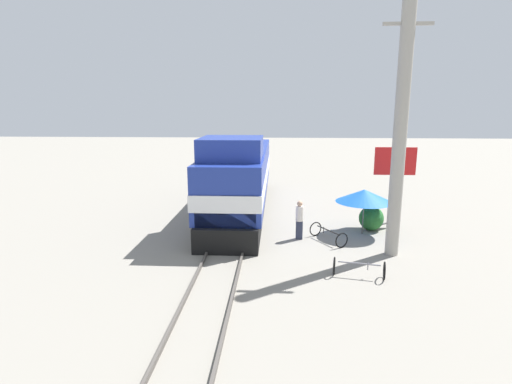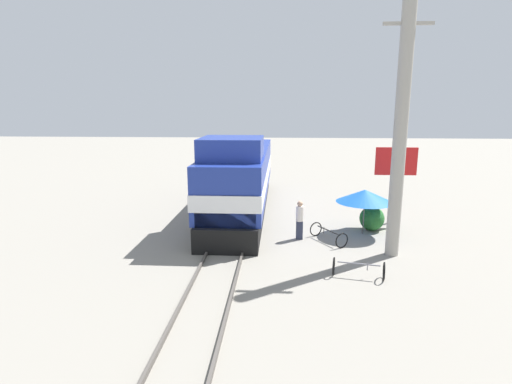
{
  "view_description": "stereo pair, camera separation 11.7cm",
  "coord_description": "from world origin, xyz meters",
  "px_view_note": "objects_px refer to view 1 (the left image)",
  "views": [
    {
      "loc": [
        2.05,
        -17.76,
        5.81
      ],
      "look_at": [
        1.2,
        -1.82,
        2.4
      ],
      "focal_mm": 28.0,
      "sensor_mm": 36.0,
      "label": 1
    },
    {
      "loc": [
        2.17,
        -17.75,
        5.81
      ],
      "look_at": [
        1.2,
        -1.82,
        2.4
      ],
      "focal_mm": 28.0,
      "sensor_mm": 36.0,
      "label": 2
    }
  ],
  "objects_px": {
    "bicycle": "(328,234)",
    "bicycle_spare": "(359,268)",
    "vendor_umbrella": "(364,196)",
    "person_bystander": "(299,218)",
    "billboard_sign": "(395,166)",
    "locomotive": "(240,179)",
    "utility_pole": "(400,129)"
  },
  "relations": [
    {
      "from": "utility_pole",
      "to": "bicycle",
      "type": "distance_m",
      "value": 5.41
    },
    {
      "from": "billboard_sign",
      "to": "vendor_umbrella",
      "type": "bearing_deg",
      "value": -132.94
    },
    {
      "from": "billboard_sign",
      "to": "person_bystander",
      "type": "xyz_separation_m",
      "value": [
        -4.87,
        -2.9,
        -1.95
      ]
    },
    {
      "from": "bicycle",
      "to": "bicycle_spare",
      "type": "relative_size",
      "value": 1.06
    },
    {
      "from": "billboard_sign",
      "to": "bicycle_spare",
      "type": "bearing_deg",
      "value": -113.44
    },
    {
      "from": "utility_pole",
      "to": "bicycle_spare",
      "type": "relative_size",
      "value": 5.4
    },
    {
      "from": "bicycle",
      "to": "bicycle_spare",
      "type": "xyz_separation_m",
      "value": [
        0.61,
        -3.73,
        -0.01
      ]
    },
    {
      "from": "person_bystander",
      "to": "utility_pole",
      "type": "bearing_deg",
      "value": -25.29
    },
    {
      "from": "vendor_umbrella",
      "to": "person_bystander",
      "type": "xyz_separation_m",
      "value": [
        -2.99,
        -0.88,
        -0.87
      ]
    },
    {
      "from": "vendor_umbrella",
      "to": "utility_pole",
      "type": "bearing_deg",
      "value": -76.38
    },
    {
      "from": "vendor_umbrella",
      "to": "person_bystander",
      "type": "height_order",
      "value": "vendor_umbrella"
    },
    {
      "from": "bicycle",
      "to": "vendor_umbrella",
      "type": "bearing_deg",
      "value": -177.39
    },
    {
      "from": "locomotive",
      "to": "person_bystander",
      "type": "xyz_separation_m",
      "value": [
        3.07,
        -4.52,
        -0.96
      ]
    },
    {
      "from": "person_bystander",
      "to": "bicycle",
      "type": "bearing_deg",
      "value": -13.15
    },
    {
      "from": "person_bystander",
      "to": "bicycle",
      "type": "relative_size",
      "value": 0.91
    },
    {
      "from": "vendor_umbrella",
      "to": "locomotive",
      "type": "bearing_deg",
      "value": 149.03
    },
    {
      "from": "locomotive",
      "to": "vendor_umbrella",
      "type": "distance_m",
      "value": 7.07
    },
    {
      "from": "vendor_umbrella",
      "to": "billboard_sign",
      "type": "relative_size",
      "value": 0.67
    },
    {
      "from": "person_bystander",
      "to": "bicycle",
      "type": "distance_m",
      "value": 1.43
    },
    {
      "from": "billboard_sign",
      "to": "person_bystander",
      "type": "distance_m",
      "value": 5.99
    },
    {
      "from": "locomotive",
      "to": "bicycle",
      "type": "bearing_deg",
      "value": -48.06
    },
    {
      "from": "bicycle_spare",
      "to": "person_bystander",
      "type": "bearing_deg",
      "value": 36.49
    },
    {
      "from": "utility_pole",
      "to": "locomotive",
      "type": "bearing_deg",
      "value": 137.05
    },
    {
      "from": "locomotive",
      "to": "bicycle",
      "type": "relative_size",
      "value": 7.4
    },
    {
      "from": "utility_pole",
      "to": "person_bystander",
      "type": "height_order",
      "value": "utility_pole"
    },
    {
      "from": "vendor_umbrella",
      "to": "bicycle_spare",
      "type": "height_order",
      "value": "vendor_umbrella"
    },
    {
      "from": "utility_pole",
      "to": "person_bystander",
      "type": "bearing_deg",
      "value": 154.71
    },
    {
      "from": "utility_pole",
      "to": "bicycle_spare",
      "type": "xyz_separation_m",
      "value": [
        -1.75,
        -2.32,
        -4.67
      ]
    },
    {
      "from": "locomotive",
      "to": "utility_pole",
      "type": "relative_size",
      "value": 1.45
    },
    {
      "from": "billboard_sign",
      "to": "bicycle_spare",
      "type": "distance_m",
      "value": 7.97
    },
    {
      "from": "locomotive",
      "to": "bicycle_spare",
      "type": "bearing_deg",
      "value": -59.99
    },
    {
      "from": "billboard_sign",
      "to": "bicycle",
      "type": "height_order",
      "value": "billboard_sign"
    }
  ]
}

